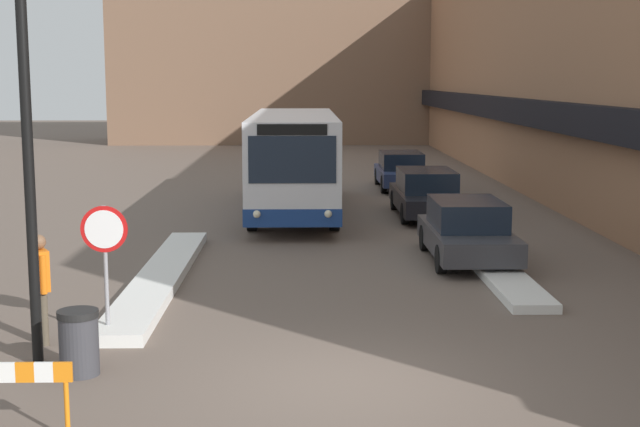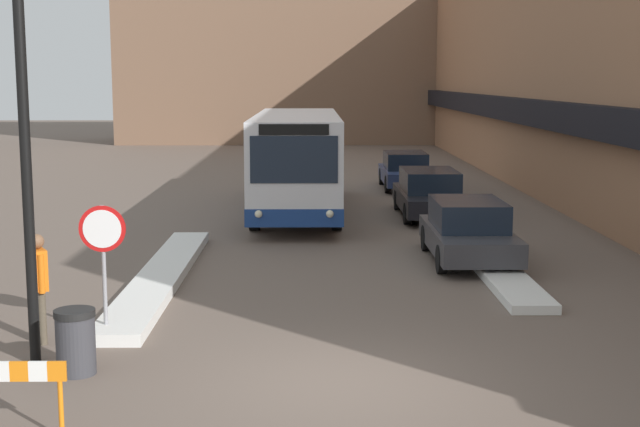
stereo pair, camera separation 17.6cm
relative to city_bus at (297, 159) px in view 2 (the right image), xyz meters
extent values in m
plane|color=#66564C|center=(0.88, -16.04, -1.69)|extent=(160.00, 160.00, 0.00)
cube|color=#996B4C|center=(10.88, 7.96, 3.33)|extent=(5.00, 60.00, 10.05)
cube|color=black|center=(8.13, 7.96, 1.36)|extent=(0.50, 60.00, 0.90)
cube|color=brown|center=(0.88, 32.92, 6.72)|extent=(26.00, 8.00, 16.82)
cube|color=silver|center=(-2.72, -9.62, -1.59)|extent=(0.90, 9.47, 0.21)
cube|color=silver|center=(4.48, -7.83, -1.60)|extent=(0.90, 9.29, 0.18)
cube|color=silver|center=(0.00, 0.01, 0.08)|extent=(2.54, 10.88, 2.68)
cube|color=navy|center=(0.00, 0.01, -1.02)|extent=(2.56, 10.90, 0.47)
cube|color=#192333|center=(0.00, 0.01, 0.46)|extent=(2.56, 10.01, 0.74)
cube|color=#192333|center=(0.00, -5.44, 0.48)|extent=(2.23, 0.03, 1.21)
cube|color=black|center=(0.00, -5.44, 1.24)|extent=(1.78, 0.03, 0.28)
sphere|color=#F2EAC6|center=(-0.91, -5.45, -0.91)|extent=(0.20, 0.20, 0.20)
sphere|color=#F2EAC6|center=(0.91, -5.45, -0.91)|extent=(0.20, 0.20, 0.20)
cylinder|color=black|center=(-1.15, -3.37, -1.18)|extent=(0.28, 1.02, 1.02)
cylinder|color=black|center=(1.15, -3.37, -1.18)|extent=(0.28, 1.02, 1.02)
cylinder|color=black|center=(-1.15, 3.38, -1.18)|extent=(0.28, 1.02, 1.02)
cylinder|color=black|center=(1.15, 3.38, -1.18)|extent=(0.28, 1.02, 1.02)
cube|color=#38383D|center=(4.08, -7.67, -1.17)|extent=(1.77, 4.23, 0.53)
cube|color=#192333|center=(4.08, -7.57, -0.59)|extent=(1.56, 2.33, 0.64)
cylinder|color=black|center=(4.89, -8.99, -1.38)|extent=(0.20, 0.63, 0.63)
cylinder|color=black|center=(3.28, -8.99, -1.38)|extent=(0.20, 0.63, 0.63)
cylinder|color=black|center=(4.89, -6.36, -1.38)|extent=(0.20, 0.63, 0.63)
cylinder|color=black|center=(3.28, -6.36, -1.38)|extent=(0.20, 0.63, 0.63)
cube|color=black|center=(4.08, -0.89, -1.17)|extent=(1.84, 4.73, 0.54)
cube|color=#192333|center=(4.08, -0.77, -0.58)|extent=(1.62, 2.60, 0.65)
cylinder|color=black|center=(4.92, -2.36, -1.38)|extent=(0.20, 0.63, 0.63)
cylinder|color=black|center=(3.24, -2.36, -1.38)|extent=(0.20, 0.63, 0.63)
cylinder|color=black|center=(4.92, 0.58, -1.38)|extent=(0.20, 0.63, 0.63)
cylinder|color=black|center=(3.24, 0.58, -1.38)|extent=(0.20, 0.63, 0.63)
cube|color=navy|center=(4.08, 6.20, -1.17)|extent=(1.75, 4.42, 0.51)
cube|color=#192333|center=(4.08, 6.31, -0.60)|extent=(1.54, 2.43, 0.63)
cylinder|color=black|center=(4.88, 4.83, -1.36)|extent=(0.20, 0.66, 0.66)
cylinder|color=black|center=(3.29, 4.83, -1.36)|extent=(0.20, 0.66, 0.66)
cylinder|color=black|center=(4.88, 7.57, -1.36)|extent=(0.20, 0.66, 0.66)
cylinder|color=black|center=(3.29, 7.57, -1.36)|extent=(0.20, 0.66, 0.66)
cylinder|color=gray|center=(-2.95, -13.74, -0.60)|extent=(0.07, 0.07, 2.19)
cylinder|color=red|center=(-2.95, -13.76, 0.12)|extent=(0.76, 0.03, 0.76)
cylinder|color=white|center=(-2.95, -13.78, 0.12)|extent=(0.62, 0.01, 0.62)
cylinder|color=black|center=(-3.73, -15.00, 1.94)|extent=(0.16, 0.16, 7.26)
cylinder|color=brown|center=(-4.01, -13.90, -1.25)|extent=(0.13, 0.13, 0.87)
cylinder|color=brown|center=(-3.85, -14.17, -1.25)|extent=(0.13, 0.13, 0.87)
cube|color=orange|center=(-3.93, -14.03, -0.49)|extent=(0.42, 0.52, 0.66)
sphere|color=brown|center=(-3.93, -14.03, -0.04)|extent=(0.24, 0.24, 0.24)
cylinder|color=orange|center=(-4.05, -13.83, -0.52)|extent=(0.10, 0.10, 0.62)
cylinder|color=orange|center=(-3.81, -14.24, -0.52)|extent=(0.10, 0.10, 0.62)
cylinder|color=#38383D|center=(-2.95, -15.60, -1.27)|extent=(0.56, 0.56, 0.85)
cylinder|color=black|center=(-2.95, -15.60, -0.79)|extent=(0.59, 0.59, 0.10)
cylinder|color=orange|center=(-2.52, -17.92, -1.34)|extent=(0.06, 0.06, 0.70)
cube|color=white|center=(-3.21, -17.92, -0.87)|extent=(0.22, 0.04, 0.24)
cube|color=orange|center=(-2.99, -17.92, -0.87)|extent=(0.22, 0.04, 0.24)
cube|color=white|center=(-2.77, -17.92, -0.87)|extent=(0.22, 0.04, 0.24)
cube|color=orange|center=(-2.55, -17.92, -0.87)|extent=(0.22, 0.04, 0.24)
camera|label=1|loc=(0.25, -27.96, 2.51)|focal=50.00mm
camera|label=2|loc=(0.42, -27.96, 2.51)|focal=50.00mm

